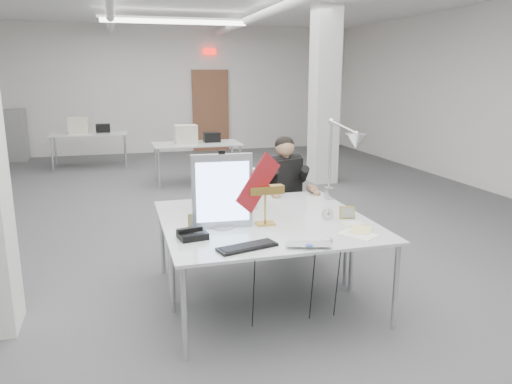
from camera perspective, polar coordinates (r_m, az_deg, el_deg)
room_shell at (r=6.40m, az=-4.36°, el=10.48°), size 10.04×14.04×3.24m
desk_main at (r=4.04m, az=2.82°, el=-5.06°), size 1.80×0.90×0.02m
desk_second at (r=4.86m, az=-0.53°, el=-1.81°), size 1.80×0.90×0.02m
bg_desk_a at (r=9.33m, az=-6.76°, el=5.48°), size 1.60×0.80×0.02m
bg_desk_b at (r=11.42m, az=-18.57°, el=6.33°), size 1.60×0.80×0.02m
filing_cabinet at (r=13.06m, az=-25.74°, el=5.89°), size 0.45×0.55×1.20m
office_chair at (r=5.75m, az=3.06°, el=-1.97°), size 0.64×0.64×0.99m
seated_person at (r=5.61m, az=3.28°, el=1.90°), size 0.69×0.75×0.92m
monitor at (r=4.14m, az=-3.89°, el=0.08°), size 0.51×0.08×0.63m
pennant at (r=4.16m, az=0.28°, el=1.07°), size 0.44×0.19×0.51m
keyboard at (r=3.72m, az=-1.01°, el=-6.30°), size 0.48×0.27×0.02m
laptop at (r=3.73m, az=6.10°, el=-6.31°), size 0.39×0.31×0.03m
mouse at (r=3.89m, az=8.15°, el=-5.44°), size 0.11×0.09×0.04m
bankers_lamp at (r=4.25m, az=1.06°, el=-1.47°), size 0.31×0.13×0.35m
desk_phone at (r=3.97m, az=-7.27°, el=-4.91°), size 0.24×0.22×0.05m
picture_frame_left at (r=4.24m, az=-6.83°, el=-3.25°), size 0.15×0.06×0.11m
picture_frame_right at (r=4.53m, az=10.38°, el=-2.30°), size 0.15×0.06×0.11m
desk_clock at (r=4.48m, az=8.20°, el=-2.46°), size 0.11×0.06×0.11m
paper_stack_a at (r=4.11m, az=11.58°, el=-4.78°), size 0.33×0.35×0.01m
paper_stack_b at (r=4.22m, az=11.87°, el=-4.28°), size 0.28×0.30×0.01m
paper_stack_c at (r=4.40m, az=11.02°, el=-3.53°), size 0.19×0.14×0.01m
beige_monitor at (r=4.76m, az=-3.23°, el=0.45°), size 0.52×0.51×0.40m
architect_lamp at (r=4.90m, az=9.65°, el=3.32°), size 0.45×0.69×0.84m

